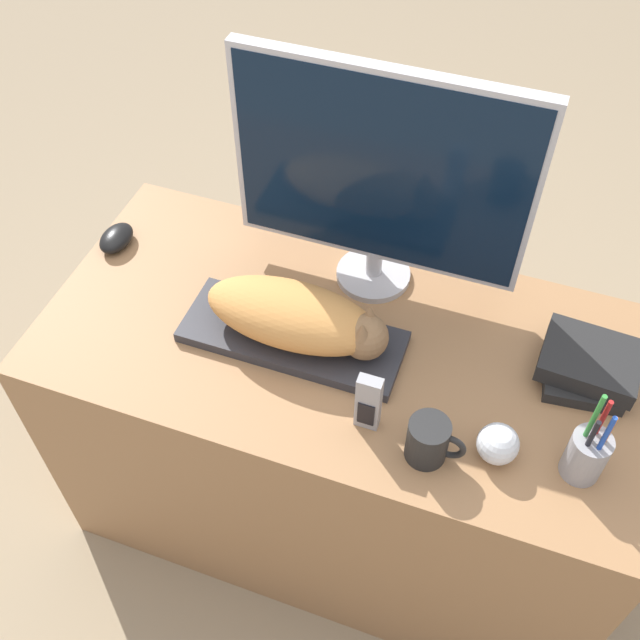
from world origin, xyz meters
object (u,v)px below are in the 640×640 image
keyboard (293,337)px  pen_cup (587,454)px  coffee_mug (429,441)px  cat (301,317)px  baseball (498,444)px  book_stack (588,365)px  monitor (382,177)px  computer_mouse (116,238)px  phone (368,403)px

keyboard → pen_cup: 0.61m
coffee_mug → cat: bearing=151.4°
baseball → book_stack: size_ratio=0.40×
pen_cup → book_stack: pen_cup is taller
monitor → computer_mouse: 0.66m
keyboard → monitor: bearing=65.0°
keyboard → monitor: monitor is taller
monitor → pen_cup: size_ratio=2.74×
keyboard → phone: bearing=-34.7°
computer_mouse → coffee_mug: size_ratio=0.92×
monitor → baseball: size_ratio=7.82×
keyboard → book_stack: (0.58, 0.11, 0.02)m
keyboard → cat: bearing=0.0°
monitor → book_stack: (0.48, -0.12, -0.25)m
computer_mouse → book_stack: 1.08m
keyboard → computer_mouse: bearing=164.9°
monitor → book_stack: bearing=-13.9°
monitor → computer_mouse: monitor is taller
cat → pen_cup: size_ratio=1.73×
monitor → book_stack: size_ratio=3.11×
keyboard → monitor: (0.11, 0.23, 0.28)m
keyboard → baseball: (0.45, -0.13, 0.03)m
coffee_mug → phone: bearing=167.6°
cat → computer_mouse: size_ratio=3.80×
coffee_mug → pen_cup: bearing=12.7°
coffee_mug → computer_mouse: bearing=159.8°
computer_mouse → pen_cup: (1.09, -0.24, 0.04)m
keyboard → cat: (0.02, 0.00, 0.07)m
monitor → pen_cup: 0.64m
keyboard → baseball: size_ratio=5.93×
phone → book_stack: 0.46m
keyboard → baseball: bearing=-16.0°
cat → baseball: 0.45m
phone → book_stack: bearing=34.1°
coffee_mug → book_stack: size_ratio=0.56×
baseball → keyboard: bearing=164.0°
book_stack → coffee_mug: bearing=-131.7°
monitor → book_stack: monitor is taller
keyboard → phone: (0.21, -0.14, 0.06)m
monitor → keyboard: bearing=-115.0°
phone → book_stack: size_ratio=0.70×
monitor → computer_mouse: (-0.60, -0.10, -0.27)m
pen_cup → book_stack: size_ratio=1.13×
cat → phone: same height
cat → baseball: cat is taller
pen_cup → book_stack: (-0.02, 0.22, -0.02)m
keyboard → monitor: 0.37m
book_stack → cat: bearing=-168.7°
coffee_mug → pen_cup: size_ratio=0.50×
phone → cat: bearing=142.7°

